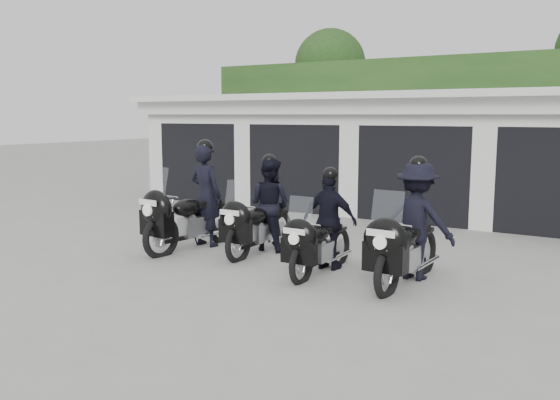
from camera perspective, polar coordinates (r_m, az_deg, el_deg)
The scene contains 7 objects.
ground at distance 8.93m, azimuth 0.49°, elevation -7.67°, with size 80.00×80.00×0.00m, color gray.
garage_block at distance 16.05m, azimuth 15.76°, elevation 4.27°, with size 16.40×6.80×2.96m.
background_vegetation at distance 20.66m, azimuth 20.76°, elevation 8.60°, with size 20.00×3.90×5.80m.
police_bike_a at distance 10.92m, azimuth -8.34°, elevation -0.44°, with size 0.85×2.36×2.06m.
police_bike_b at distance 10.55m, azimuth -1.55°, elevation -0.97°, with size 0.82×2.07×1.80m.
police_bike_c at distance 9.26m, azimuth 4.36°, elevation -2.57°, with size 0.92×1.94×1.69m.
police_bike_d at distance 8.88m, azimuth 12.60°, elevation -2.58°, with size 1.16×2.19×1.91m.
Camera 1 is at (4.49, -7.32, 2.45)m, focal length 38.00 mm.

